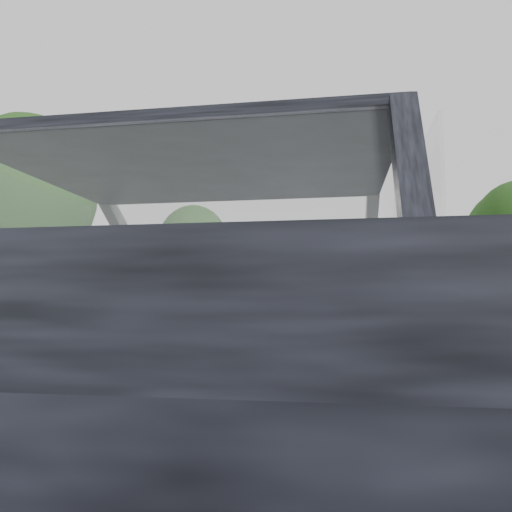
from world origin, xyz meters
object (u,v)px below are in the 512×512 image
(cat, at_px, (298,260))
(highway_sign, at_px, (464,292))
(other_car, at_px, (326,306))
(subject_car, at_px, (226,320))

(cat, bearing_deg, highway_sign, 84.75)
(cat, relative_size, other_car, 0.14)
(cat, height_order, highway_sign, highway_sign)
(cat, distance_m, highway_sign, 20.16)
(subject_car, xyz_separation_m, other_car, (0.02, 21.11, -0.01))
(other_car, relative_size, highway_sign, 1.65)
(other_car, distance_m, highway_sign, 6.04)
(cat, bearing_deg, subject_car, -107.41)
(cat, xyz_separation_m, other_car, (-0.32, 20.49, -0.38))
(cat, xyz_separation_m, highway_sign, (5.59, 19.37, 0.22))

